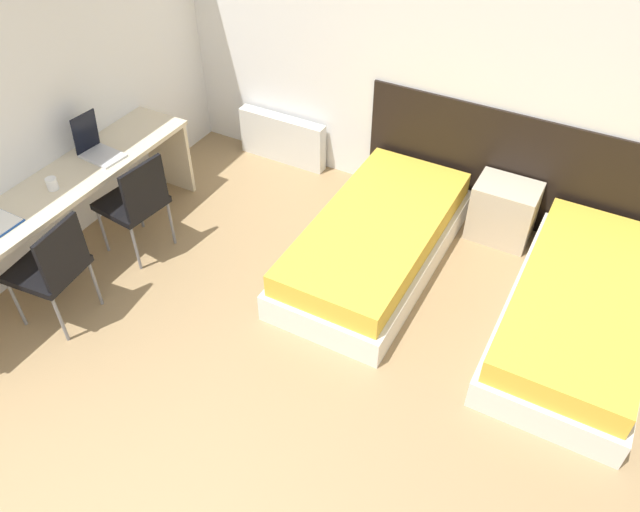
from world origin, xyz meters
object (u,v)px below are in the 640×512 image
(bed_near_window, at_px, (376,242))
(bed_near_door, at_px, (579,311))
(laptop, at_px, (97,147))
(chair_near_laptop, at_px, (136,200))
(chair_near_notebook, at_px, (52,266))
(nightstand, at_px, (503,211))

(bed_near_window, height_order, bed_near_door, same)
(bed_near_window, distance_m, bed_near_door, 1.55)
(bed_near_door, height_order, laptop, laptop)
(chair_near_laptop, height_order, laptop, laptop)
(chair_near_laptop, height_order, chair_near_notebook, same)
(chair_near_notebook, relative_size, laptop, 2.58)
(bed_near_window, bearing_deg, nightstand, 45.57)
(bed_near_window, bearing_deg, bed_near_door, 0.00)
(bed_near_door, xyz_separation_m, laptop, (-3.66, -0.65, 0.59))
(bed_near_door, bearing_deg, laptop, -169.89)
(nightstand, height_order, chair_near_laptop, chair_near_laptop)
(laptop, bearing_deg, nightstand, 31.44)
(nightstand, height_order, laptop, laptop)
(nightstand, bearing_deg, chair_near_notebook, -135.93)
(nightstand, bearing_deg, bed_near_door, -45.57)
(chair_near_laptop, bearing_deg, chair_near_notebook, -83.57)
(laptop, bearing_deg, chair_near_laptop, -9.76)
(nightstand, relative_size, chair_near_notebook, 0.58)
(chair_near_notebook, bearing_deg, nightstand, 38.25)
(nightstand, distance_m, laptop, 3.27)
(nightstand, bearing_deg, laptop, -153.36)
(bed_near_door, relative_size, chair_near_laptop, 2.24)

